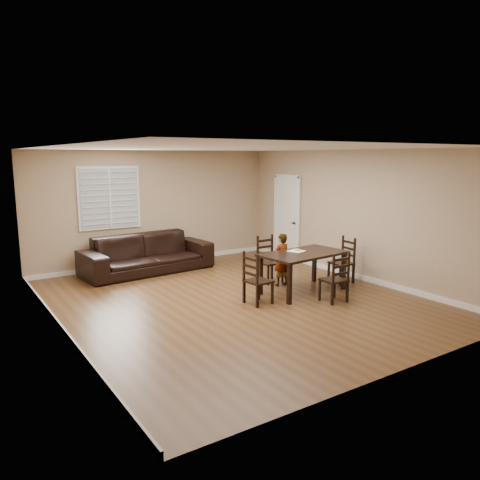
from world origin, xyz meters
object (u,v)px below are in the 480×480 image
chair_near (267,260)px  donut (297,250)px  chair_right (346,261)px  sofa (147,254)px  chair_left (253,281)px  chair_far (338,280)px  child (281,260)px  dining_table (303,257)px

chair_near → donut: 0.93m
chair_right → sofa: bearing=-128.4°
chair_near → chair_left: (-1.15, -1.15, -0.01)m
chair_far → chair_left: (-1.30, 0.74, 0.01)m
donut → chair_far: bearing=-86.4°
child → dining_table: bearing=93.3°
chair_far → chair_left: chair_left is taller
dining_table → chair_far: chair_far is taller
chair_left → sofa: size_ratio=0.33×
child → sofa: (-1.81, 2.52, -0.11)m
chair_far → chair_left: 1.50m
chair_left → sofa: chair_left is taller
chair_left → chair_right: same height
chair_near → donut: (0.09, -0.85, 0.36)m
dining_table → child: size_ratio=1.63×
dining_table → chair_left: 1.27m
dining_table → chair_far: 0.90m
chair_right → sofa: 4.33m
chair_near → chair_right: chair_near is taller
child → sofa: 3.10m
chair_near → sofa: bearing=129.1°
chair_near → chair_right: 1.63m
chair_left → chair_near: bearing=-49.3°
chair_near → donut: chair_near is taller
chair_far → chair_left: size_ratio=0.97×
sofa → chair_far: bearing=-68.8°
dining_table → chair_left: size_ratio=1.84×
dining_table → sofa: sofa is taller
dining_table → sofa: size_ratio=0.60×
donut → sofa: 3.49m
donut → sofa: (-1.87, 2.93, -0.37)m
donut → child: bearing=98.4°
chair_far → sofa: (-1.93, 3.97, 0.01)m
chair_near → sofa: size_ratio=0.33×
dining_table → chair_far: (0.07, -0.86, -0.27)m
child → chair_near: bearing=-87.8°
chair_left → chair_right: 2.48m
chair_right → donut: 1.29m
chair_near → child: size_ratio=0.91×
chair_near → dining_table: bearing=-86.4°
chair_right → sofa: size_ratio=0.33×
chair_far → donut: size_ratio=8.27×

